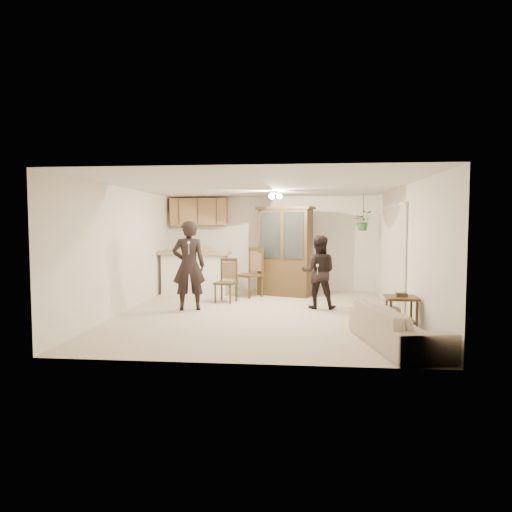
# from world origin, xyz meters

# --- Properties ---
(floor) EXTENTS (6.50, 6.50, 0.00)m
(floor) POSITION_xyz_m (0.00, 0.00, 0.00)
(floor) COLOR beige
(floor) RESTS_ON ground
(ceiling) EXTENTS (5.50, 6.50, 0.02)m
(ceiling) POSITION_xyz_m (0.00, 0.00, 2.50)
(ceiling) COLOR silver
(ceiling) RESTS_ON wall_back
(wall_back) EXTENTS (5.50, 0.02, 2.50)m
(wall_back) POSITION_xyz_m (0.00, 3.25, 1.25)
(wall_back) COLOR silver
(wall_back) RESTS_ON ground
(wall_front) EXTENTS (5.50, 0.02, 2.50)m
(wall_front) POSITION_xyz_m (0.00, -3.25, 1.25)
(wall_front) COLOR silver
(wall_front) RESTS_ON ground
(wall_left) EXTENTS (0.02, 6.50, 2.50)m
(wall_left) POSITION_xyz_m (-2.75, 0.00, 1.25)
(wall_left) COLOR silver
(wall_left) RESTS_ON ground
(wall_right) EXTENTS (0.02, 6.50, 2.50)m
(wall_right) POSITION_xyz_m (2.75, 0.00, 1.25)
(wall_right) COLOR silver
(wall_right) RESTS_ON ground
(breakfast_bar) EXTENTS (1.60, 0.55, 1.00)m
(breakfast_bar) POSITION_xyz_m (-1.85, 2.35, 0.50)
(breakfast_bar) COLOR white
(breakfast_bar) RESTS_ON floor
(bar_top) EXTENTS (1.75, 0.70, 0.08)m
(bar_top) POSITION_xyz_m (-1.85, 2.35, 1.05)
(bar_top) COLOR tan
(bar_top) RESTS_ON breakfast_bar
(upper_cabinets) EXTENTS (1.50, 0.34, 0.70)m
(upper_cabinets) POSITION_xyz_m (-1.90, 3.07, 2.10)
(upper_cabinets) COLOR olive
(upper_cabinets) RESTS_ON wall_back
(vertical_blinds) EXTENTS (0.06, 2.30, 2.10)m
(vertical_blinds) POSITION_xyz_m (2.71, 0.90, 1.10)
(vertical_blinds) COLOR beige
(vertical_blinds) RESTS_ON wall_right
(ceiling_fixture) EXTENTS (0.36, 0.36, 0.20)m
(ceiling_fixture) POSITION_xyz_m (0.20, 1.20, 2.40)
(ceiling_fixture) COLOR #FFEBBF
(ceiling_fixture) RESTS_ON ceiling
(hanging_plant) EXTENTS (0.43, 0.37, 0.48)m
(hanging_plant) POSITION_xyz_m (2.30, 2.40, 1.85)
(hanging_plant) COLOR #2E6327
(hanging_plant) RESTS_ON ceiling
(plant_cord) EXTENTS (0.01, 0.01, 0.65)m
(plant_cord) POSITION_xyz_m (2.30, 2.40, 2.17)
(plant_cord) COLOR black
(plant_cord) RESTS_ON ceiling
(sofa) EXTENTS (1.09, 1.98, 0.73)m
(sofa) POSITION_xyz_m (2.18, -2.23, 0.37)
(sofa) COLOR #C0B59E
(sofa) RESTS_ON floor
(adult) EXTENTS (0.74, 0.58, 1.80)m
(adult) POSITION_xyz_m (-1.50, 0.26, 0.90)
(adult) COLOR black
(adult) RESTS_ON floor
(child) EXTENTS (0.71, 0.58, 1.35)m
(child) POSITION_xyz_m (1.16, 0.70, 0.68)
(child) COLOR black
(child) RESTS_ON floor
(china_hutch) EXTENTS (1.49, 0.99, 2.19)m
(china_hutch) POSITION_xyz_m (0.41, 2.39, 1.08)
(china_hutch) COLOR #392614
(china_hutch) RESTS_ON floor
(side_table) EXTENTS (0.52, 0.52, 0.63)m
(side_table) POSITION_xyz_m (2.46, -1.17, 0.29)
(side_table) COLOR #392614
(side_table) RESTS_ON floor
(chair_bar) EXTENTS (0.53, 0.53, 0.99)m
(chair_bar) POSITION_xyz_m (-0.90, 1.25, 0.28)
(chair_bar) COLOR #392614
(chair_bar) RESTS_ON floor
(chair_hutch_left) EXTENTS (0.74, 0.74, 1.19)m
(chair_hutch_left) POSITION_xyz_m (-0.45, 2.09, 0.34)
(chair_hutch_left) COLOR #392614
(chair_hutch_left) RESTS_ON floor
(chair_hutch_right) EXTENTS (0.55, 0.55, 0.97)m
(chair_hutch_right) POSITION_xyz_m (0.38, 2.64, 0.27)
(chair_hutch_right) COLOR #392614
(chair_hutch_right) RESTS_ON floor
(controller_adult) EXTENTS (0.09, 0.17, 0.05)m
(controller_adult) POSITION_xyz_m (-1.39, -0.15, 1.41)
(controller_adult) COLOR white
(controller_adult) RESTS_ON adult
(controller_child) EXTENTS (0.05, 0.14, 0.04)m
(controller_child) POSITION_xyz_m (1.13, 0.34, 0.94)
(controller_child) COLOR white
(controller_child) RESTS_ON child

